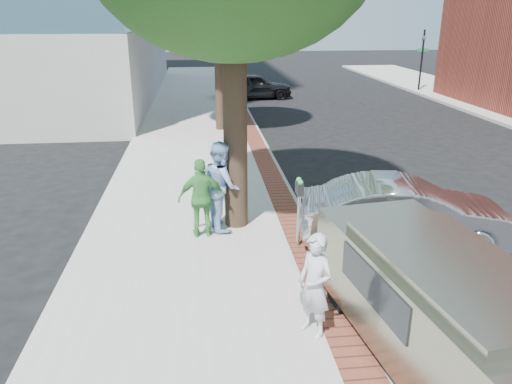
{
  "coord_description": "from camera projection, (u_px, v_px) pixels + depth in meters",
  "views": [
    {
      "loc": [
        -1.33,
        -8.64,
        4.7
      ],
      "look_at": [
        -0.24,
        1.08,
        1.2
      ],
      "focal_mm": 35.0,
      "sensor_mm": 36.0,
      "label": 1
    }
  ],
  "objects": [
    {
      "name": "person_green",
      "position": [
        202.0,
        198.0,
        10.59
      ],
      "size": [
        1.04,
        0.5,
        1.72
      ],
      "primitive_type": "imported",
      "rotation": [
        0.0,
        0.0,
        3.22
      ],
      "color": "#449644",
      "rests_on": "sidewalk"
    },
    {
      "name": "brick_strip",
      "position": [
        261.0,
        153.0,
        17.32
      ],
      "size": [
        0.6,
        60.0,
        0.01
      ],
      "primitive_type": "cube",
      "color": "brown",
      "rests_on": "sidewalk"
    },
    {
      "name": "ground",
      "position": [
        274.0,
        267.0,
        9.81
      ],
      "size": [
        120.0,
        120.0,
        0.0
      ],
      "primitive_type": "plane",
      "color": "black",
      "rests_on": "ground"
    },
    {
      "name": "person_gray",
      "position": [
        315.0,
        286.0,
        7.28
      ],
      "size": [
        0.66,
        0.7,
        1.62
      ],
      "primitive_type": "imported",
      "rotation": [
        0.0,
        0.0,
        -0.95
      ],
      "color": "#BCBBC0",
      "rests_on": "sidewalk"
    },
    {
      "name": "parking_meter",
      "position": [
        299.0,
        198.0,
        10.02
      ],
      "size": [
        0.12,
        0.32,
        1.47
      ],
      "color": "gray",
      "rests_on": "sidewalk"
    },
    {
      "name": "signal_far",
      "position": [
        422.0,
        56.0,
        30.95
      ],
      "size": [
        0.7,
        0.15,
        3.8
      ],
      "color": "black",
      "rests_on": "ground"
    },
    {
      "name": "person_officer",
      "position": [
        221.0,
        185.0,
        10.97
      ],
      "size": [
        0.93,
        1.1,
        1.98
      ],
      "primitive_type": "imported",
      "rotation": [
        0.0,
        0.0,
        1.78
      ],
      "color": "#8FB2DE",
      "rests_on": "sidewalk"
    },
    {
      "name": "van",
      "position": [
        431.0,
        298.0,
        6.97
      ],
      "size": [
        2.39,
        4.89,
        1.74
      ],
      "rotation": [
        0.0,
        0.0,
        0.13
      ],
      "color": "gray",
      "rests_on": "ground"
    },
    {
      "name": "sedan_silver",
      "position": [
        406.0,
        214.0,
        10.49
      ],
      "size": [
        4.58,
        2.13,
        1.45
      ],
      "primitive_type": "imported",
      "rotation": [
        0.0,
        0.0,
        1.43
      ],
      "color": "#B2B4BA",
      "rests_on": "ground"
    },
    {
      "name": "sidewalk",
      "position": [
        197.0,
        157.0,
        17.11
      ],
      "size": [
        5.0,
        60.0,
        0.15
      ],
      "primitive_type": "cube",
      "color": "#9E9991",
      "rests_on": "ground"
    },
    {
      "name": "bg_car",
      "position": [
        254.0,
        86.0,
        28.99
      ],
      "size": [
        4.49,
        2.17,
        1.48
      ],
      "primitive_type": "imported",
      "rotation": [
        0.0,
        0.0,
        1.67
      ],
      "color": "black",
      "rests_on": "ground"
    },
    {
      "name": "signal_near",
      "position": [
        236.0,
        57.0,
        29.73
      ],
      "size": [
        0.7,
        0.15,
        3.8
      ],
      "color": "black",
      "rests_on": "ground"
    },
    {
      "name": "curb",
      "position": [
        271.0,
        155.0,
        17.38
      ],
      "size": [
        0.1,
        60.0,
        0.15
      ],
      "primitive_type": "cube",
      "color": "gray",
      "rests_on": "ground"
    }
  ]
}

